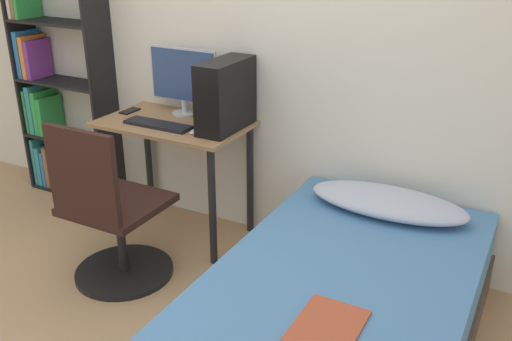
% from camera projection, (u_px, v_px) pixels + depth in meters
% --- Properties ---
extents(wall_back, '(8.00, 0.05, 2.50)m').
position_uv_depth(wall_back, '(261.00, 38.00, 3.33)').
color(wall_back, silver).
rests_on(wall_back, ground_plane).
extents(desk, '(0.91, 0.55, 0.75)m').
position_uv_depth(desk, '(175.00, 143.00, 3.52)').
color(desk, '#997047').
rests_on(desk, ground_plane).
extents(bookshelf, '(0.74, 0.25, 1.68)m').
position_uv_depth(bookshelf, '(51.00, 88.00, 4.09)').
color(bookshelf, black).
rests_on(bookshelf, ground_plane).
extents(office_chair, '(0.56, 0.56, 0.95)m').
position_uv_depth(office_chair, '(112.00, 223.00, 3.10)').
color(office_chair, black).
rests_on(office_chair, ground_plane).
extents(bed, '(1.09, 1.93, 0.46)m').
position_uv_depth(bed, '(336.00, 322.00, 2.53)').
color(bed, '#4C3D2D').
rests_on(bed, ground_plane).
extents(pillow, '(0.83, 0.36, 0.11)m').
position_uv_depth(pillow, '(388.00, 202.00, 2.99)').
color(pillow, '#B2B7C6').
rests_on(pillow, bed).
extents(magazine, '(0.24, 0.32, 0.01)m').
position_uv_depth(magazine, '(328.00, 326.00, 2.13)').
color(magazine, '#B24C2D').
rests_on(magazine, bed).
extents(monitor, '(0.48, 0.16, 0.42)m').
position_uv_depth(monitor, '(183.00, 78.00, 3.54)').
color(monitor, '#B7B7BC').
rests_on(monitor, desk).
extents(keyboard, '(0.43, 0.12, 0.02)m').
position_uv_depth(keyboard, '(158.00, 125.00, 3.39)').
color(keyboard, black).
rests_on(keyboard, desk).
extents(pc_tower, '(0.17, 0.42, 0.41)m').
position_uv_depth(pc_tower, '(226.00, 95.00, 3.27)').
color(pc_tower, black).
rests_on(pc_tower, desk).
extents(mouse, '(0.06, 0.09, 0.02)m').
position_uv_depth(mouse, '(195.00, 132.00, 3.28)').
color(mouse, silver).
rests_on(mouse, desk).
extents(phone, '(0.07, 0.14, 0.01)m').
position_uv_depth(phone, '(130.00, 111.00, 3.66)').
color(phone, black).
rests_on(phone, desk).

